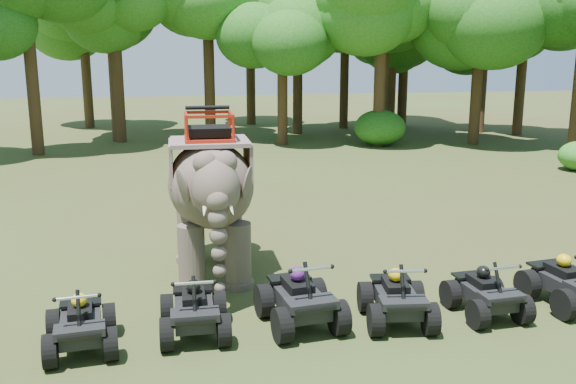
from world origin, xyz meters
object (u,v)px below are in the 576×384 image
atv_1 (194,303)px  atv_5 (568,275)px  atv_0 (80,317)px  atv_4 (486,286)px  atv_2 (300,291)px  atv_3 (397,291)px  elephant (211,194)px

atv_1 → atv_5: bearing=0.3°
atv_0 → atv_4: size_ratio=1.02×
atv_1 → atv_4: atv_1 is taller
atv_1 → atv_2: (1.91, 0.04, 0.06)m
atv_3 → atv_4: bearing=7.3°
elephant → atv_3: size_ratio=2.65×
elephant → atv_1: size_ratio=2.70×
atv_4 → atv_5: 1.79m
atv_3 → atv_4: 1.76m
atv_0 → atv_5: atv_5 is taller
atv_4 → atv_5: bearing=0.5°
atv_2 → atv_1: bearing=174.1°
atv_2 → atv_4: size_ratio=1.15×
elephant → atv_2: size_ratio=2.46×
atv_1 → atv_4: size_ratio=1.04×
elephant → atv_3: (3.10, -3.26, -1.23)m
atv_0 → atv_1: size_ratio=0.97×
atv_1 → atv_4: (5.43, -0.20, -0.03)m
atv_4 → atv_5: (1.79, 0.13, 0.05)m
atv_0 → atv_1: (1.89, 0.21, 0.02)m
atv_3 → atv_5: size_ratio=0.99×
atv_0 → elephant: bearing=47.7°
atv_0 → atv_3: atv_3 is taller
atv_2 → elephant: bearing=106.8°
atv_4 → atv_0: bearing=176.6°
elephant → atv_0: 4.29m
elephant → atv_1: bearing=-99.3°
atv_3 → atv_4: size_ratio=1.07×
elephant → atv_4: (4.87, -3.28, -1.26)m
atv_4 → atv_5: size_ratio=0.92×
atv_3 → elephant: bearing=141.3°
elephant → atv_0: elephant is taller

